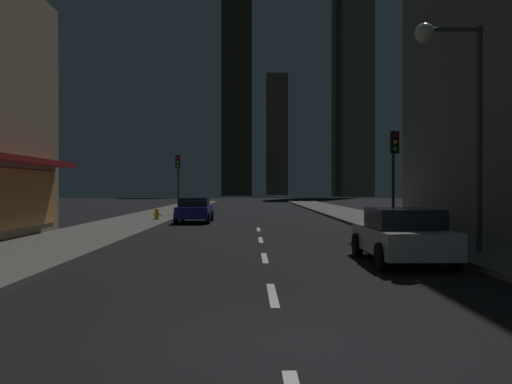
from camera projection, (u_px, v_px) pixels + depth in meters
ground_plane at (255, 216)px, 38.63m from camera, size 78.00×136.00×0.10m
sidewalk_right at (351, 214)px, 38.71m from camera, size 4.00×76.00×0.15m
sidewalk_left at (159, 215)px, 38.54m from camera, size 4.00×76.00×0.15m
lane_marking_center at (265, 258)px, 15.03m from camera, size 0.16×23.00×0.01m
skyscraper_distant_tall at (237, 72)px, 142.50m from camera, size 8.01×7.16×66.44m
skyscraper_distant_mid at (277, 135)px, 158.19m from camera, size 6.25×6.66×35.69m
skyscraper_distant_short at (351, 59)px, 127.34m from camera, size 8.68×5.85×65.75m
skyscraper_distant_slender at (357, 43)px, 123.24m from camera, size 7.16×5.18×71.37m
car_parked_near at (402, 235)px, 14.03m from camera, size 1.98×4.24×1.45m
car_parked_far at (195, 210)px, 30.64m from camera, size 1.98×4.24×1.45m
fire_hydrant_far_left at (157, 214)px, 31.31m from camera, size 0.42×0.30×0.65m
traffic_light_near_right at (394, 159)px, 21.75m from camera, size 0.32×0.48×4.20m
traffic_light_far_left at (178, 171)px, 37.70m from camera, size 0.32×0.48×4.20m
street_lamp_right at (451, 81)px, 15.27m from camera, size 1.96×0.56×6.58m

